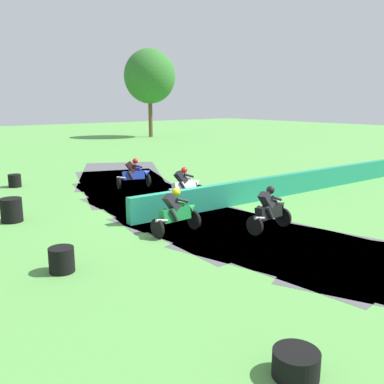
{
  "coord_description": "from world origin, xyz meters",
  "views": [
    {
      "loc": [
        -8.89,
        -11.4,
        3.97
      ],
      "look_at": [
        0.01,
        -0.48,
        0.9
      ],
      "focal_mm": 39.3,
      "sensor_mm": 36.0,
      "label": 1
    }
  ],
  "objects_px": {
    "motorcycle_lead_blue": "(135,174)",
    "tire_stack_near": "(15,181)",
    "motorcycle_chase_white": "(185,185)",
    "motorcycle_trailing_green": "(177,212)",
    "tire_stack_far": "(296,364)",
    "tire_stack_mid_a": "(12,210)",
    "tire_stack_mid_b": "(62,260)",
    "motorcycle_fourth_black": "(270,209)"
  },
  "relations": [
    {
      "from": "motorcycle_chase_white",
      "to": "tire_stack_mid_b",
      "type": "bearing_deg",
      "value": -150.13
    },
    {
      "from": "tire_stack_mid_a",
      "to": "tire_stack_mid_b",
      "type": "height_order",
      "value": "tire_stack_mid_a"
    },
    {
      "from": "motorcycle_fourth_black",
      "to": "tire_stack_near",
      "type": "height_order",
      "value": "motorcycle_fourth_black"
    },
    {
      "from": "motorcycle_trailing_green",
      "to": "tire_stack_mid_b",
      "type": "distance_m",
      "value": 4.03
    },
    {
      "from": "motorcycle_lead_blue",
      "to": "tire_stack_near",
      "type": "height_order",
      "value": "motorcycle_lead_blue"
    },
    {
      "from": "motorcycle_lead_blue",
      "to": "tire_stack_far",
      "type": "height_order",
      "value": "motorcycle_lead_blue"
    },
    {
      "from": "tire_stack_near",
      "to": "tire_stack_mid_a",
      "type": "distance_m",
      "value": 6.23
    },
    {
      "from": "motorcycle_lead_blue",
      "to": "tire_stack_far",
      "type": "relative_size",
      "value": 2.46
    },
    {
      "from": "motorcycle_trailing_green",
      "to": "motorcycle_lead_blue",
      "type": "bearing_deg",
      "value": 68.59
    },
    {
      "from": "motorcycle_trailing_green",
      "to": "tire_stack_mid_b",
      "type": "xyz_separation_m",
      "value": [
        -3.95,
        -0.71,
        -0.36
      ]
    },
    {
      "from": "motorcycle_chase_white",
      "to": "tire_stack_mid_a",
      "type": "height_order",
      "value": "motorcycle_chase_white"
    },
    {
      "from": "motorcycle_lead_blue",
      "to": "tire_stack_near",
      "type": "bearing_deg",
      "value": 139.51
    },
    {
      "from": "tire_stack_near",
      "to": "motorcycle_trailing_green",
      "type": "bearing_deg",
      "value": -80.74
    },
    {
      "from": "motorcycle_chase_white",
      "to": "motorcycle_trailing_green",
      "type": "bearing_deg",
      "value": -131.77
    },
    {
      "from": "motorcycle_fourth_black",
      "to": "tire_stack_mid_b",
      "type": "xyz_separation_m",
      "value": [
        -6.37,
        0.91,
        -0.36
      ]
    },
    {
      "from": "motorcycle_chase_white",
      "to": "motorcycle_fourth_black",
      "type": "bearing_deg",
      "value": -95.28
    },
    {
      "from": "motorcycle_chase_white",
      "to": "motorcycle_fourth_black",
      "type": "distance_m",
      "value": 4.85
    },
    {
      "from": "tire_stack_far",
      "to": "tire_stack_near",
      "type": "bearing_deg",
      "value": 86.18
    },
    {
      "from": "tire_stack_mid_a",
      "to": "tire_stack_far",
      "type": "relative_size",
      "value": 1.14
    },
    {
      "from": "tire_stack_far",
      "to": "motorcycle_fourth_black",
      "type": "bearing_deg",
      "value": 43.56
    },
    {
      "from": "motorcycle_lead_blue",
      "to": "motorcycle_trailing_green",
      "type": "height_order",
      "value": "motorcycle_trailing_green"
    },
    {
      "from": "motorcycle_chase_white",
      "to": "tire_stack_near",
      "type": "distance_m",
      "value": 8.49
    },
    {
      "from": "tire_stack_near",
      "to": "tire_stack_mid_a",
      "type": "relative_size",
      "value": 0.75
    },
    {
      "from": "motorcycle_chase_white",
      "to": "tire_stack_far",
      "type": "bearing_deg",
      "value": -120.1
    },
    {
      "from": "tire_stack_mid_a",
      "to": "tire_stack_mid_b",
      "type": "bearing_deg",
      "value": -94.25
    },
    {
      "from": "motorcycle_lead_blue",
      "to": "tire_stack_far",
      "type": "bearing_deg",
      "value": -112.28
    },
    {
      "from": "tire_stack_mid_b",
      "to": "motorcycle_trailing_green",
      "type": "bearing_deg",
      "value": 10.14
    },
    {
      "from": "tire_stack_near",
      "to": "tire_stack_mid_b",
      "type": "relative_size",
      "value": 1.0
    },
    {
      "from": "motorcycle_trailing_green",
      "to": "tire_stack_mid_b",
      "type": "height_order",
      "value": "motorcycle_trailing_green"
    },
    {
      "from": "motorcycle_fourth_black",
      "to": "tire_stack_far",
      "type": "bearing_deg",
      "value": -136.44
    },
    {
      "from": "motorcycle_trailing_green",
      "to": "tire_stack_mid_a",
      "type": "xyz_separation_m",
      "value": [
        -3.57,
        4.43,
        -0.26
      ]
    },
    {
      "from": "tire_stack_mid_b",
      "to": "tire_stack_far",
      "type": "height_order",
      "value": "tire_stack_mid_b"
    },
    {
      "from": "motorcycle_trailing_green",
      "to": "tire_stack_far",
      "type": "relative_size",
      "value": 2.4
    },
    {
      "from": "motorcycle_fourth_black",
      "to": "motorcycle_trailing_green",
      "type": "bearing_deg",
      "value": 146.15
    },
    {
      "from": "tire_stack_mid_b",
      "to": "tire_stack_mid_a",
      "type": "bearing_deg",
      "value": 85.75
    },
    {
      "from": "motorcycle_lead_blue",
      "to": "motorcycle_fourth_black",
      "type": "xyz_separation_m",
      "value": [
        -0.2,
        -8.31,
        0.01
      ]
    },
    {
      "from": "motorcycle_fourth_black",
      "to": "tire_stack_far",
      "type": "xyz_separation_m",
      "value": [
        -5.24,
        -4.98,
        -0.46
      ]
    },
    {
      "from": "motorcycle_lead_blue",
      "to": "tire_stack_mid_a",
      "type": "relative_size",
      "value": 2.15
    },
    {
      "from": "tire_stack_near",
      "to": "tire_stack_mid_a",
      "type": "bearing_deg",
      "value": -107.55
    },
    {
      "from": "motorcycle_fourth_black",
      "to": "tire_stack_mid_a",
      "type": "relative_size",
      "value": 2.1
    },
    {
      "from": "tire_stack_mid_a",
      "to": "tire_stack_mid_b",
      "type": "relative_size",
      "value": 1.33
    },
    {
      "from": "motorcycle_trailing_green",
      "to": "motorcycle_fourth_black",
      "type": "bearing_deg",
      "value": -33.85
    }
  ]
}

